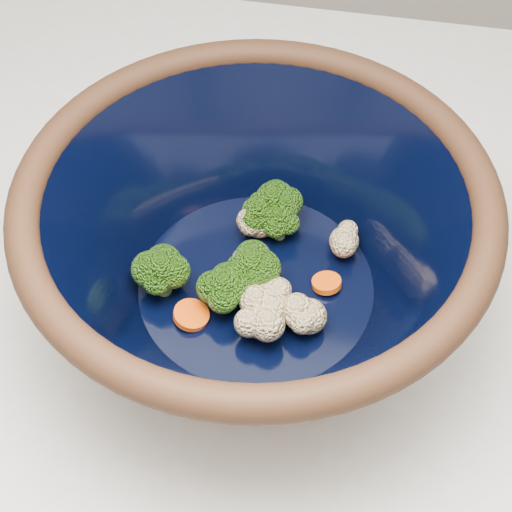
% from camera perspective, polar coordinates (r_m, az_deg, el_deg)
% --- Properties ---
extents(mixing_bowl, '(0.38, 0.38, 0.17)m').
position_cam_1_polar(mixing_bowl, '(0.60, -0.00, 0.96)').
color(mixing_bowl, black).
rests_on(mixing_bowl, counter).
extents(vegetable_pile, '(0.19, 0.16, 0.05)m').
position_cam_1_polar(vegetable_pile, '(0.63, -0.15, 0.26)').
color(vegetable_pile, '#608442').
rests_on(vegetable_pile, mixing_bowl).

